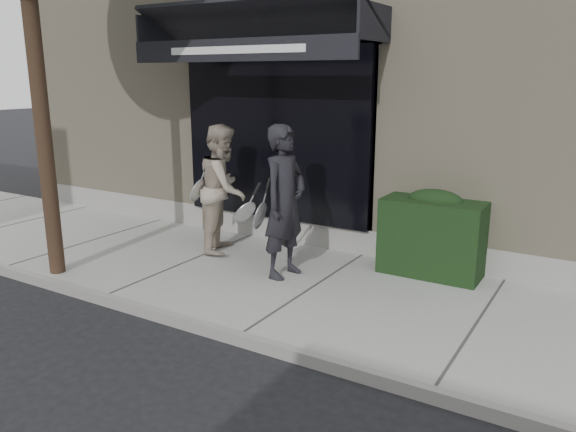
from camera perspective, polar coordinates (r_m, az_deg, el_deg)
The scene contains 7 objects.
ground at distance 7.11m, azimuth 2.58°, elevation -8.07°, with size 80.00×80.00×0.00m, color black.
sidewalk at distance 7.09m, azimuth 2.58°, elevation -7.62°, with size 20.00×3.00×0.12m, color gray.
curb at distance 5.89m, azimuth -4.86°, elevation -12.30°, with size 20.00×0.10×0.14m, color gray.
building_facade at distance 11.20m, azimuth 15.36°, elevation 13.91°, with size 14.30×8.04×5.64m.
hedge at distance 7.60m, azimuth 14.52°, elevation -1.79°, with size 1.30×0.70×1.14m.
pedestrian_front at distance 7.18m, azimuth -0.36°, elevation 1.43°, with size 0.81×0.87×1.98m.
pedestrian_back at distance 8.32m, azimuth -6.55°, elevation 2.79°, with size 1.01×1.12×1.88m.
Camera 1 is at (3.14, -5.79, 2.68)m, focal length 35.00 mm.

